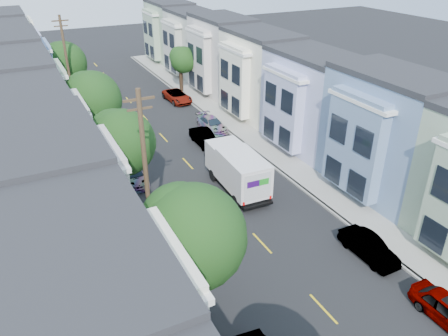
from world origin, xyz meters
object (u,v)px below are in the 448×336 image
parked_right_d (177,96)px  tree_b (191,238)px  tree_far_r (182,60)px  parked_right_b (369,248)px  parked_right_c (212,124)px  utility_pole_far (68,66)px  lead_sedan (204,138)px  tree_d (91,100)px  fedex_truck (237,169)px  parked_left_c (182,248)px  tree_c (120,143)px  tree_e (64,64)px  parked_left_d (133,175)px  utility_pole_near (146,178)px

parked_right_d → tree_b: bearing=-113.0°
tree_far_r → parked_right_b: 34.05m
tree_far_r → parked_right_c: (-1.99, -12.33, -3.26)m
utility_pole_far → lead_sedan: utility_pole_far is taller
tree_d → utility_pole_far: size_ratio=0.75×
fedex_truck → parked_left_c: (-6.60, -5.60, -1.00)m
lead_sedan → fedex_truck: bearing=-96.8°
tree_c → tree_d: 9.04m
tree_e → parked_right_b: (11.20, -34.89, -4.09)m
parked_left_d → parked_right_c: (9.80, 6.64, 0.00)m
tree_d → fedex_truck: size_ratio=1.16×
utility_pole_far → fedex_truck: size_ratio=1.55×
utility_pole_far → tree_b: bearing=-90.0°
tree_b → utility_pole_far: size_ratio=0.77×
tree_d → tree_e: size_ratio=1.05×
parked_right_d → parked_right_b: bearing=-93.3°
tree_e → parked_left_c: size_ratio=1.62×
tree_c → tree_b: bearing=-90.0°
parked_right_b → tree_far_r: bearing=85.6°
tree_far_r → utility_pole_far: bearing=-171.3°
tree_d → parked_right_c: size_ratio=1.82×
fedex_truck → parked_right_d: 20.85m
parked_right_d → tree_c: bearing=-123.1°
tree_c → utility_pole_near: size_ratio=0.72×
tree_b → utility_pole_far: (0.00, 32.20, -0.19)m
fedex_truck → parked_right_d: bearing=83.5°
lead_sedan → parked_right_b: lead_sedan is taller
tree_d → parked_right_c: (11.20, 1.16, -4.47)m
tree_e → tree_far_r: 13.27m
parked_left_c → parked_right_b: parked_left_c is taller
tree_d → fedex_truck: bearing=-51.5°
lead_sedan → parked_left_c: bearing=-118.3°
lead_sedan → parked_left_d: bearing=-153.4°
tree_b → parked_right_d: bearing=70.3°
parked_right_c → tree_b: bearing=-120.2°
tree_e → parked_right_b: size_ratio=1.84×
parked_left_d → parked_right_b: parked_right_b is taller
parked_left_c → parked_right_b: (9.80, -4.69, -0.09)m
tree_d → lead_sedan: bearing=-10.7°
tree_b → parked_left_d: tree_b is taller
parked_right_d → parked_left_d: bearing=-124.8°
tree_c → fedex_truck: bearing=-7.2°
tree_b → tree_d: (0.00, 20.71, -0.26)m
tree_c → fedex_truck: 8.69m
utility_pole_near → tree_e: bearing=90.0°
tree_d → utility_pole_near: 14.52m
tree_b → tree_e: tree_b is taller
parked_right_d → tree_d: bearing=-140.1°
tree_d → parked_right_c: 12.12m
tree_b → parked_left_d: bearing=84.7°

